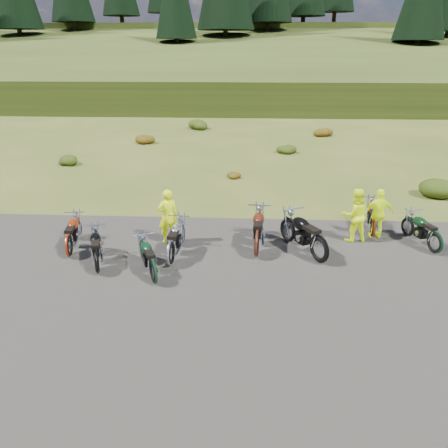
# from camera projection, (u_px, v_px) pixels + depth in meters

# --- Properties ---
(ground) EXTENTS (300.00, 300.00, 0.00)m
(ground) POSITION_uv_depth(u_px,v_px,m) (235.00, 273.00, 11.92)
(ground) COLOR #394A18
(ground) RESTS_ON ground
(gravel_pad) EXTENTS (20.00, 12.00, 0.04)m
(gravel_pad) POSITION_uv_depth(u_px,v_px,m) (233.00, 314.00, 10.07)
(gravel_pad) COLOR black
(gravel_pad) RESTS_ON ground
(hill_slope) EXTENTS (300.00, 45.97, 9.37)m
(hill_slope) POSITION_uv_depth(u_px,v_px,m) (246.00, 92.00, 58.13)
(hill_slope) COLOR #2D3812
(hill_slope) RESTS_ON ground
(hill_plateau) EXTENTS (300.00, 90.00, 9.17)m
(hill_plateau) POSITION_uv_depth(u_px,v_px,m) (247.00, 70.00, 113.58)
(hill_plateau) COLOR #2D3812
(hill_plateau) RESTS_ON ground
(shrub_1) EXTENTS (1.03, 1.03, 0.61)m
(shrub_1) POSITION_uv_depth(u_px,v_px,m) (67.00, 159.00, 22.68)
(shrub_1) COLOR #1F370D
(shrub_1) RESTS_ON ground
(shrub_2) EXTENTS (1.30, 1.30, 0.77)m
(shrub_2) POSITION_uv_depth(u_px,v_px,m) (144.00, 138.00, 27.41)
(shrub_2) COLOR #5E380B
(shrub_2) RESTS_ON ground
(shrub_3) EXTENTS (1.56, 1.56, 0.92)m
(shrub_3) POSITION_uv_depth(u_px,v_px,m) (199.00, 123.00, 32.14)
(shrub_3) COLOR #1F370D
(shrub_3) RESTS_ON ground
(shrub_4) EXTENTS (0.77, 0.77, 0.45)m
(shrub_4) POSITION_uv_depth(u_px,v_px,m) (232.00, 173.00, 20.35)
(shrub_4) COLOR #5E380B
(shrub_4) RESTS_ON ground
(shrub_5) EXTENTS (1.03, 1.03, 0.61)m
(shrub_5) POSITION_uv_depth(u_px,v_px,m) (286.00, 148.00, 25.08)
(shrub_5) COLOR #1F370D
(shrub_5) RESTS_ON ground
(shrub_6) EXTENTS (1.30, 1.30, 0.77)m
(shrub_6) POSITION_uv_depth(u_px,v_px,m) (322.00, 130.00, 29.81)
(shrub_6) COLOR #5E380B
(shrub_6) RESTS_ON ground
(shrub_7) EXTENTS (1.56, 1.56, 0.92)m
(shrub_7) POSITION_uv_depth(u_px,v_px,m) (442.00, 185.00, 17.91)
(shrub_7) COLOR #1F370D
(shrub_7) RESTS_ON ground
(motorcycle_0) EXTENTS (1.19, 2.01, 1.00)m
(motorcycle_0) POSITION_uv_depth(u_px,v_px,m) (98.00, 273.00, 11.89)
(motorcycle_0) COLOR black
(motorcycle_0) RESTS_ON ground
(motorcycle_1) EXTENTS (0.91, 1.99, 1.00)m
(motorcycle_1) POSITION_uv_depth(u_px,v_px,m) (71.00, 257.00, 12.83)
(motorcycle_1) COLOR maroon
(motorcycle_1) RESTS_ON ground
(motorcycle_2) EXTENTS (1.36, 1.96, 0.98)m
(motorcycle_2) POSITION_uv_depth(u_px,v_px,m) (154.00, 283.00, 11.38)
(motorcycle_2) COLOR black
(motorcycle_2) RESTS_ON ground
(motorcycle_3) EXTENTS (0.84, 2.09, 1.07)m
(motorcycle_3) POSITION_uv_depth(u_px,v_px,m) (171.00, 265.00, 12.33)
(motorcycle_3) COLOR #B7B8BD
(motorcycle_3) RESTS_ON ground
(motorcycle_4) EXTENTS (0.90, 2.28, 1.17)m
(motorcycle_4) POSITION_uv_depth(u_px,v_px,m) (256.00, 257.00, 12.84)
(motorcycle_4) COLOR #501A0D
(motorcycle_4) RESTS_ON ground
(motorcycle_5) EXTENTS (1.83, 2.40, 1.22)m
(motorcycle_5) POSITION_uv_depth(u_px,v_px,m) (318.00, 263.00, 12.47)
(motorcycle_5) COLOR black
(motorcycle_5) RESTS_ON ground
(motorcycle_6) EXTENTS (0.97, 2.03, 1.02)m
(motorcycle_6) POSITION_uv_depth(u_px,v_px,m) (371.00, 237.00, 14.13)
(motorcycle_6) COLOR #94250A
(motorcycle_6) RESTS_ON ground
(motorcycle_7) EXTENTS (1.19, 2.02, 1.00)m
(motorcycle_7) POSITION_uv_depth(u_px,v_px,m) (433.00, 254.00, 13.02)
(motorcycle_7) COLOR black
(motorcycle_7) RESTS_ON ground
(person_middle) EXTENTS (0.74, 0.63, 1.73)m
(person_middle) POSITION_uv_depth(u_px,v_px,m) (168.00, 217.00, 13.42)
(person_middle) COLOR #E4FF0D
(person_middle) RESTS_ON ground
(person_right_a) EXTENTS (0.94, 0.79, 1.71)m
(person_right_a) POSITION_uv_depth(u_px,v_px,m) (355.00, 216.00, 13.54)
(person_right_a) COLOR #E4FF0D
(person_right_a) RESTS_ON ground
(person_right_b) EXTENTS (0.97, 0.46, 1.61)m
(person_right_b) POSITION_uv_depth(u_px,v_px,m) (379.00, 214.00, 13.80)
(person_right_b) COLOR #E4FF0D
(person_right_b) RESTS_ON ground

